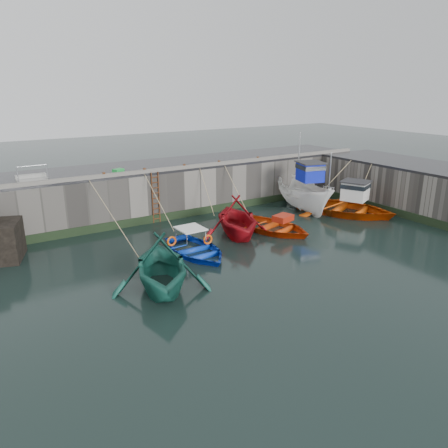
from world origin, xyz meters
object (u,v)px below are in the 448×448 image
ladder (156,198)px  bollard_c (184,166)px  bollard_a (104,175)px  bollard_b (145,170)px  boat_far_white (305,195)px  bollard_d (219,163)px  bollard_e (258,159)px  boat_near_navy (271,231)px  boat_far_orange (345,207)px  boat_near_white (162,288)px  boat_near_blacktrim (237,235)px  boat_near_blue (196,254)px  fish_crate (118,172)px

ladder → bollard_c: (2.20, 0.34, 1.71)m
bollard_a → bollard_b: (2.50, 0.00, 0.00)m
ladder → boat_far_white: boat_far_white is taller
ladder → boat_far_white: bearing=-15.3°
bollard_d → bollard_e: bearing=0.0°
boat_near_navy → boat_far_orange: size_ratio=0.64×
ladder → bollard_a: (-3.00, 0.34, 1.71)m
boat_far_white → bollard_e: boat_far_white is taller
boat_near_navy → bollard_b: bollard_b is taller
ladder → boat_near_white: ladder is taller
boat_near_blacktrim → boat_far_white: (6.93, 1.98, 1.05)m
boat_near_blue → fish_crate: (-1.52, 6.76, 3.32)m
boat_far_orange → bollard_e: size_ratio=28.57×
boat_near_blacktrim → bollard_a: bearing=158.3°
bollard_e → boat_far_orange: bearing=-56.0°
boat_near_blacktrim → bollard_d: size_ratio=17.72×
boat_near_white → bollard_d: bearing=66.5°
boat_near_white → bollard_d: size_ratio=18.37×
boat_far_orange → bollard_d: bearing=117.9°
ladder → boat_near_blacktrim: (2.91, -4.68, -1.59)m
boat_far_white → fish_crate: bearing=179.7°
boat_near_blue → bollard_b: size_ratio=16.43×
ladder → boat_near_blue: (-0.49, -6.02, -1.59)m
boat_near_blue → bollard_a: size_ratio=16.43×
boat_near_navy → bollard_d: size_ratio=18.39×
boat_near_blue → bollard_e: bearing=35.5°
boat_near_blacktrim → bollard_c: bollard_c is taller
boat_near_white → fish_crate: size_ratio=8.55×
boat_far_white → boat_far_orange: (1.67, -2.17, -0.61)m
boat_near_navy → bollard_e: (2.89, 5.43, 3.30)m
boat_near_blacktrim → bollard_c: size_ratio=17.72×
boat_near_navy → boat_far_white: bearing=11.6°
bollard_e → bollard_b: bearing=180.0°
boat_near_white → bollard_d: 12.78m
boat_far_white → bollard_b: size_ratio=24.54×
fish_crate → boat_near_navy: bearing=-62.7°
boat_near_white → bollard_c: bollard_c is taller
boat_near_navy → fish_crate: fish_crate is taller
boat_near_white → bollard_a: (0.60, 9.05, 3.30)m
fish_crate → bollard_b: (1.51, -0.40, -0.02)m
bollard_c → boat_near_navy: bearing=-61.8°
boat_near_navy → bollard_e: bearing=46.8°
boat_near_blue → boat_far_white: size_ratio=0.67×
bollard_a → bollard_e: size_ratio=1.00×
ladder → boat_far_white: 10.22m
bollard_c → bollard_a: bearing=180.0°
boat_near_navy → boat_far_orange: 6.43m
ladder → boat_near_blue: size_ratio=0.70×
bollard_b → bollard_d: bearing=0.0°
bollard_b → bollard_e: 8.50m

